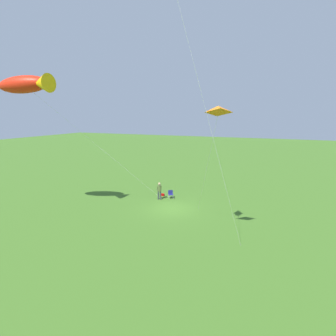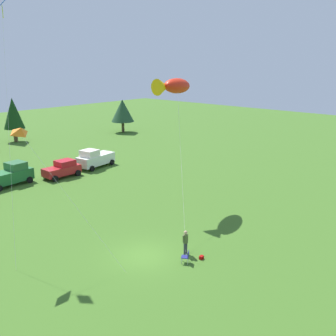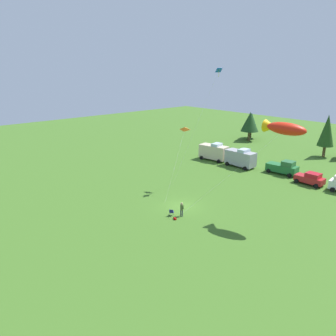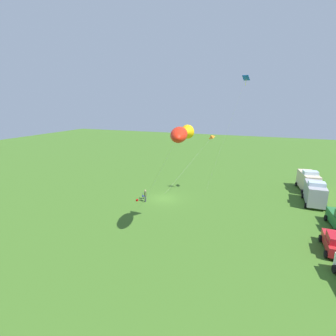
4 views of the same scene
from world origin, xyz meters
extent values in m
plane|color=#3D6721|center=(0.00, 0.00, 0.00)|extent=(160.00, 160.00, 0.00)
cylinder|color=#333841|center=(1.98, -1.98, 0.42)|extent=(0.14, 0.14, 0.85)
cylinder|color=#333841|center=(2.20, -1.95, 0.42)|extent=(0.14, 0.14, 0.85)
cylinder|color=#495B2E|center=(2.09, -1.97, 1.16)|extent=(0.38, 0.38, 0.62)
sphere|color=tan|center=(2.09, -1.97, 1.62)|extent=(0.24, 0.24, 0.24)
cylinder|color=#495B2E|center=(1.89, -1.93, 1.19)|extent=(0.14, 0.11, 0.56)
cylinder|color=#495B2E|center=(2.28, -1.88, 1.19)|extent=(0.19, 0.11, 0.56)
cube|color=navy|center=(1.15, -2.70, 0.42)|extent=(0.66, 0.66, 0.04)
cube|color=navy|center=(1.27, -2.88, 0.62)|extent=(0.43, 0.28, 0.40)
cylinder|color=#A5A8AD|center=(0.86, -2.63, 0.21)|extent=(0.03, 0.03, 0.42)
cylinder|color=#A5A8AD|center=(1.22, -2.41, 0.21)|extent=(0.03, 0.03, 0.42)
cylinder|color=#A5A8AD|center=(1.08, -2.99, 0.21)|extent=(0.03, 0.03, 0.42)
cylinder|color=#A5A8AD|center=(1.44, -2.77, 0.21)|extent=(0.03, 0.03, 0.42)
cube|color=#A00906|center=(2.27, -3.21, 0.11)|extent=(0.34, 0.26, 0.22)
cube|color=#21672F|center=(1.44, 21.80, 0.94)|extent=(5.17, 2.47, 1.20)
cube|color=#296334|center=(2.43, 21.89, 1.94)|extent=(1.97, 2.00, 0.80)
cylinder|color=black|center=(3.13, 23.06, 0.34)|extent=(0.70, 0.28, 0.68)
cylinder|color=black|center=(3.33, 20.89, 0.34)|extent=(0.70, 0.28, 0.68)
cube|color=#B41F22|center=(6.93, 20.19, 0.79)|extent=(4.21, 1.82, 0.90)
cube|color=red|center=(7.43, 20.20, 1.56)|extent=(2.01, 1.66, 0.65)
cylinder|color=black|center=(8.44, 21.19, 0.34)|extent=(0.68, 0.22, 0.68)
cylinder|color=black|center=(8.45, 19.21, 0.34)|extent=(0.68, 0.22, 0.68)
cylinder|color=black|center=(5.41, 21.18, 0.34)|extent=(0.68, 0.22, 0.68)
cylinder|color=black|center=(5.42, 19.20, 0.34)|extent=(0.68, 0.22, 0.68)
cube|color=silver|center=(12.30, 20.84, 0.94)|extent=(5.24, 2.71, 1.20)
cube|color=silver|center=(11.31, 20.70, 1.94)|extent=(2.05, 2.08, 0.80)
cylinder|color=black|center=(10.68, 19.50, 0.34)|extent=(0.70, 0.32, 0.68)
cylinder|color=black|center=(10.36, 21.66, 0.34)|extent=(0.70, 0.32, 0.68)
cylinder|color=black|center=(14.24, 20.02, 0.34)|extent=(0.70, 0.32, 0.68)
cylinder|color=black|center=(13.92, 22.18, 0.34)|extent=(0.70, 0.32, 0.68)
cylinder|color=#4F3F26|center=(13.37, 43.02, 1.08)|extent=(0.63, 0.63, 2.16)
cone|color=#133712|center=(13.37, 43.02, 4.62)|extent=(3.29, 3.29, 4.94)
cylinder|color=#483E29|center=(30.76, 36.37, 0.99)|extent=(0.51, 0.51, 1.98)
cone|color=#214529|center=(30.76, 36.37, 3.99)|extent=(4.13, 4.13, 4.02)
ellipsoid|color=red|center=(10.13, 5.73, 10.69)|extent=(4.53, 2.62, 1.58)
cone|color=yellow|center=(8.24, 5.73, 10.69)|extent=(1.47, 1.42, 1.42)
sphere|color=yellow|center=(11.28, 6.16, 10.84)|extent=(0.35, 0.35, 0.35)
cylinder|color=silver|center=(6.02, 1.78, 5.35)|extent=(8.22, 7.91, 10.69)
cylinder|color=#4C3823|center=(1.92, -2.17, 0.00)|extent=(0.04, 0.04, 0.01)
cube|color=blue|center=(-3.18, 10.05, 16.62)|extent=(0.87, 1.01, 0.63)
cylinder|color=yellow|center=(-3.18, 10.05, 16.11)|extent=(0.04, 0.04, 0.85)
cylinder|color=silver|center=(-4.99, 7.38, 8.31)|extent=(3.62, 5.36, 16.62)
cylinder|color=#4C3823|center=(-6.79, 4.71, 0.00)|extent=(0.04, 0.04, 0.01)
pyramid|color=orange|center=(-5.12, 5.41, 8.68)|extent=(1.43, 1.24, 0.70)
cylinder|color=silver|center=(-3.73, 2.38, 4.25)|extent=(2.87, 6.24, 8.49)
cylinder|color=#4C3823|center=(-2.30, -0.73, 0.00)|extent=(0.04, 0.04, 0.01)
camera|label=1|loc=(-8.46, 20.98, 8.37)|focal=28.00mm
camera|label=2|loc=(-17.00, -17.41, 12.97)|focal=42.00mm
camera|label=3|loc=(27.63, -26.84, 17.00)|focal=35.00mm
camera|label=4|loc=(33.10, 13.70, 13.59)|focal=28.00mm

